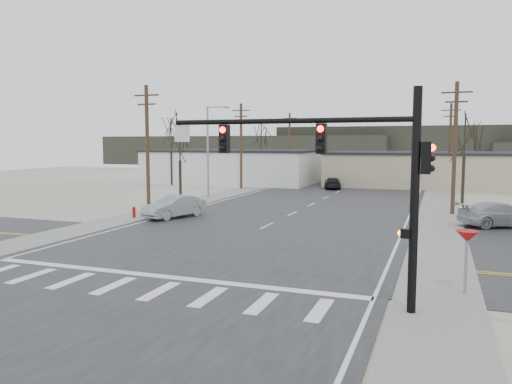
% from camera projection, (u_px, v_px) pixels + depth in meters
% --- Properties ---
extents(ground, '(140.00, 140.00, 0.00)m').
position_uv_depth(ground, '(215.00, 251.00, 25.16)').
color(ground, silver).
rests_on(ground, ground).
extents(main_road, '(18.00, 110.00, 0.05)m').
position_uv_depth(main_road, '(296.00, 212.00, 39.16)').
color(main_road, black).
rests_on(main_road, ground).
extents(cross_road, '(90.00, 10.00, 0.04)m').
position_uv_depth(cross_road, '(215.00, 251.00, 25.16)').
color(cross_road, black).
rests_on(cross_road, ground).
extents(sidewalk_left, '(3.00, 90.00, 0.06)m').
position_uv_depth(sidewalk_left, '(203.00, 200.00, 47.48)').
color(sidewalk_left, gray).
rests_on(sidewalk_left, ground).
extents(sidewalk_right, '(3.00, 90.00, 0.06)m').
position_uv_depth(sidewalk_right, '(440.00, 210.00, 40.17)').
color(sidewalk_right, gray).
rests_on(sidewalk_right, ground).
extents(traffic_signal_mast, '(8.95, 0.43, 7.20)m').
position_uv_depth(traffic_signal_mast, '(354.00, 167.00, 16.19)').
color(traffic_signal_mast, black).
rests_on(traffic_signal_mast, ground).
extents(fire_hydrant, '(0.24, 0.24, 0.87)m').
position_uv_depth(fire_hydrant, '(134.00, 212.00, 36.11)').
color(fire_hydrant, '#A50C0C').
rests_on(fire_hydrant, ground).
extents(yield_sign, '(0.80, 0.80, 2.35)m').
position_uv_depth(yield_sign, '(467.00, 239.00, 17.72)').
color(yield_sign, gray).
rests_on(yield_sign, ground).
extents(building_left_far, '(22.30, 12.30, 4.50)m').
position_uv_depth(building_left_far, '(233.00, 166.00, 67.79)').
color(building_left_far, silver).
rests_on(building_left_far, ground).
extents(building_right_far, '(26.30, 14.30, 4.30)m').
position_uv_depth(building_right_far, '(436.00, 169.00, 62.56)').
color(building_right_far, '#BBA88F').
rests_on(building_right_far, ground).
extents(upole_left_b, '(2.20, 0.30, 10.00)m').
position_uv_depth(upole_left_b, '(147.00, 146.00, 39.82)').
color(upole_left_b, '#493121').
rests_on(upole_left_b, ground).
extents(upole_left_c, '(2.20, 0.30, 10.00)m').
position_uv_depth(upole_left_c, '(241.00, 145.00, 58.48)').
color(upole_left_c, '#493121').
rests_on(upole_left_c, ground).
extents(upole_left_d, '(2.20, 0.30, 10.00)m').
position_uv_depth(upole_left_d, '(289.00, 144.00, 77.15)').
color(upole_left_d, '#493121').
rests_on(upole_left_d, ground).
extents(upole_right_a, '(2.20, 0.30, 10.00)m').
position_uv_depth(upole_right_a, '(455.00, 146.00, 37.48)').
color(upole_right_a, '#493121').
rests_on(upole_right_a, ground).
extents(upole_right_b, '(2.20, 0.30, 10.00)m').
position_uv_depth(upole_right_b, '(450.00, 145.00, 58.01)').
color(upole_right_b, '#493121').
rests_on(upole_right_b, ground).
extents(streetlight_main, '(2.40, 0.25, 9.00)m').
position_uv_depth(streetlight_main, '(210.00, 146.00, 48.92)').
color(streetlight_main, gray).
rests_on(streetlight_main, ground).
extents(tree_left_near, '(3.30, 3.30, 7.35)m').
position_uv_depth(tree_left_near, '(180.00, 145.00, 47.80)').
color(tree_left_near, black).
rests_on(tree_left_near, ground).
extents(tree_right_mid, '(3.74, 3.74, 8.33)m').
position_uv_depth(tree_right_mid, '(465.00, 137.00, 44.53)').
color(tree_right_mid, black).
rests_on(tree_right_mid, ground).
extents(tree_left_far, '(3.96, 3.96, 8.82)m').
position_uv_depth(tree_left_far, '(261.00, 137.00, 72.31)').
color(tree_left_far, black).
rests_on(tree_left_far, ground).
extents(tree_right_far, '(3.52, 3.52, 7.84)m').
position_uv_depth(tree_right_far, '(476.00, 142.00, 67.97)').
color(tree_right_far, black).
rests_on(tree_right_far, ground).
extents(tree_left_mid, '(3.96, 3.96, 8.82)m').
position_uv_depth(tree_left_mid, '(171.00, 136.00, 63.87)').
color(tree_left_mid, black).
rests_on(tree_left_mid, ground).
extents(hill_left, '(70.00, 18.00, 7.00)m').
position_uv_depth(hill_left, '(244.00, 151.00, 122.76)').
color(hill_left, '#333026').
rests_on(hill_left, ground).
extents(hill_center, '(80.00, 18.00, 9.00)m').
position_uv_depth(hill_center, '(463.00, 147.00, 109.14)').
color(hill_center, '#333026').
rests_on(hill_center, ground).
extents(sedan_crossing, '(3.20, 5.14, 1.60)m').
position_uv_depth(sedan_crossing, '(174.00, 207.00, 36.18)').
color(sedan_crossing, gray).
rests_on(sedan_crossing, main_road).
extents(car_far_a, '(2.79, 4.89, 1.34)m').
position_uv_depth(car_far_a, '(333.00, 183.00, 58.82)').
color(car_far_a, black).
rests_on(car_far_a, main_road).
extents(car_far_b, '(2.20, 4.44, 1.46)m').
position_uv_depth(car_far_b, '(345.00, 171.00, 82.92)').
color(car_far_b, black).
rests_on(car_far_b, main_road).
extents(car_parked_silver, '(5.82, 4.32, 1.57)m').
position_uv_depth(car_parked_silver, '(501.00, 215.00, 32.28)').
color(car_parked_silver, '#A2A7AC').
rests_on(car_parked_silver, parking_lot).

